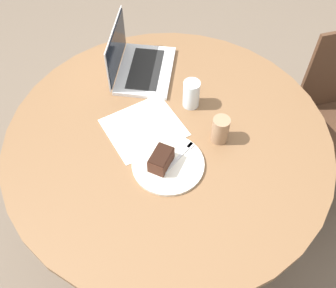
% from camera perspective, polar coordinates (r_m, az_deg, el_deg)
% --- Properties ---
extents(ground_plane, '(12.00, 12.00, 0.00)m').
position_cam_1_polar(ground_plane, '(2.15, -0.01, -11.04)').
color(ground_plane, '#6B5B4C').
extents(dining_table, '(1.27, 1.27, 0.74)m').
position_cam_1_polar(dining_table, '(1.60, -0.01, -1.27)').
color(dining_table, brown).
rests_on(dining_table, ground_plane).
extents(paper_document, '(0.32, 0.30, 0.00)m').
position_cam_1_polar(paper_document, '(1.55, -3.53, 2.40)').
color(paper_document, white).
rests_on(paper_document, dining_table).
extents(plate, '(0.27, 0.27, 0.01)m').
position_cam_1_polar(plate, '(1.44, 0.01, -2.91)').
color(plate, silver).
rests_on(plate, dining_table).
extents(cake_slice, '(0.11, 0.11, 0.06)m').
position_cam_1_polar(cake_slice, '(1.40, -1.02, -2.25)').
color(cake_slice, '#472619').
rests_on(cake_slice, plate).
extents(fork, '(0.16, 0.11, 0.00)m').
position_cam_1_polar(fork, '(1.45, 1.94, -1.49)').
color(fork, silver).
rests_on(fork, plate).
extents(coffee_glass, '(0.07, 0.07, 0.11)m').
position_cam_1_polar(coffee_glass, '(1.48, 7.60, 2.09)').
color(coffee_glass, '#997556').
rests_on(coffee_glass, dining_table).
extents(water_glass, '(0.07, 0.07, 0.12)m').
position_cam_1_polar(water_glass, '(1.58, 3.40, 7.25)').
color(water_glass, silver).
rests_on(water_glass, dining_table).
extents(laptop, '(0.36, 0.39, 0.22)m').
position_cam_1_polar(laptop, '(1.74, -4.35, 11.39)').
color(laptop, silver).
rests_on(laptop, dining_table).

